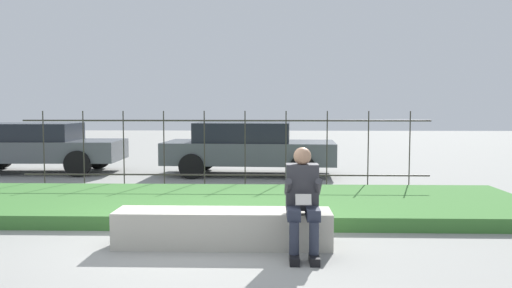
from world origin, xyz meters
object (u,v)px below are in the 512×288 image
Objects in this scene: stone_bench at (223,230)px; car_parked_center at (248,147)px; person_seated_reader at (303,197)px; car_parked_left at (34,146)px.

stone_bench is 0.61× the size of car_parked_center.
car_parked_left reaches higher than person_seated_reader.
car_parked_left is (-5.62, 0.24, -0.00)m from car_parked_center.
person_seated_reader is at bearing -17.66° from stone_bench.
person_seated_reader is 6.92m from car_parked_center.
person_seated_reader is (0.96, -0.31, 0.48)m from stone_bench.
car_parked_center reaches higher than stone_bench.
stone_bench is at bearing -87.09° from car_parked_center.
car_parked_center is (0.01, 6.54, 0.51)m from stone_bench.
stone_bench is at bearing -52.10° from car_parked_left.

